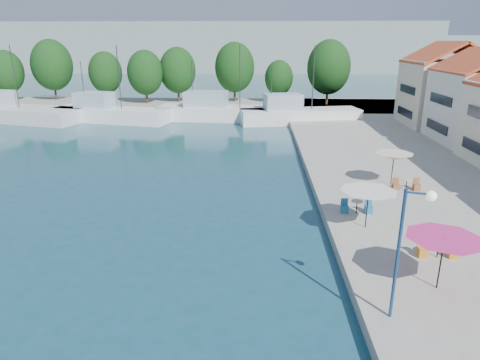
{
  "coord_description": "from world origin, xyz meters",
  "views": [
    {
      "loc": [
        2.02,
        -1.12,
        10.33
      ],
      "look_at": [
        0.88,
        26.0,
        1.44
      ],
      "focal_mm": 32.0,
      "sensor_mm": 36.0,
      "label": 1
    }
  ],
  "objects_px": {
    "trawler_01": "(4,112)",
    "umbrella_cream": "(394,157)",
    "trawler_03": "(223,112)",
    "street_lamp": "(411,232)",
    "trawler_02": "(109,113)",
    "umbrella_white": "(368,195)",
    "trawler_04": "(297,115)",
    "umbrella_pink": "(444,244)"
  },
  "relations": [
    {
      "from": "umbrella_white",
      "to": "umbrella_cream",
      "type": "relative_size",
      "value": 1.16
    },
    {
      "from": "umbrella_pink",
      "to": "street_lamp",
      "type": "height_order",
      "value": "street_lamp"
    },
    {
      "from": "trawler_02",
      "to": "trawler_04",
      "type": "bearing_deg",
      "value": 13.0
    },
    {
      "from": "umbrella_cream",
      "to": "street_lamp",
      "type": "relative_size",
      "value": 0.53
    },
    {
      "from": "umbrella_pink",
      "to": "umbrella_cream",
      "type": "bearing_deg",
      "value": 81.47
    },
    {
      "from": "trawler_01",
      "to": "street_lamp",
      "type": "xyz_separation_m",
      "value": [
        39.95,
        -43.22,
        3.02
      ]
    },
    {
      "from": "umbrella_cream",
      "to": "umbrella_pink",
      "type": "bearing_deg",
      "value": -98.53
    },
    {
      "from": "umbrella_cream",
      "to": "trawler_03",
      "type": "bearing_deg",
      "value": 116.43
    },
    {
      "from": "trawler_03",
      "to": "umbrella_cream",
      "type": "xyz_separation_m",
      "value": [
        14.24,
        -28.64,
        1.57
      ]
    },
    {
      "from": "trawler_03",
      "to": "trawler_04",
      "type": "height_order",
      "value": "same"
    },
    {
      "from": "trawler_04",
      "to": "umbrella_pink",
      "type": "relative_size",
      "value": 5.21
    },
    {
      "from": "trawler_01",
      "to": "trawler_02",
      "type": "height_order",
      "value": "same"
    },
    {
      "from": "trawler_04",
      "to": "street_lamp",
      "type": "bearing_deg",
      "value": -100.33
    },
    {
      "from": "trawler_02",
      "to": "street_lamp",
      "type": "bearing_deg",
      "value": -46.1
    },
    {
      "from": "umbrella_cream",
      "to": "street_lamp",
      "type": "distance_m",
      "value": 16.17
    },
    {
      "from": "umbrella_white",
      "to": "umbrella_cream",
      "type": "distance_m",
      "value": 8.26
    },
    {
      "from": "umbrella_white",
      "to": "street_lamp",
      "type": "bearing_deg",
      "value": -94.66
    },
    {
      "from": "umbrella_cream",
      "to": "umbrella_white",
      "type": "bearing_deg",
      "value": -115.39
    },
    {
      "from": "trawler_03",
      "to": "street_lamp",
      "type": "distance_m",
      "value": 45.41
    },
    {
      "from": "trawler_02",
      "to": "trawler_03",
      "type": "distance_m",
      "value": 15.19
    },
    {
      "from": "trawler_01",
      "to": "umbrella_cream",
      "type": "distance_m",
      "value": 52.13
    },
    {
      "from": "trawler_01",
      "to": "umbrella_pink",
      "type": "relative_size",
      "value": 7.44
    },
    {
      "from": "trawler_03",
      "to": "umbrella_pink",
      "type": "height_order",
      "value": "trawler_03"
    },
    {
      "from": "trawler_03",
      "to": "street_lamp",
      "type": "bearing_deg",
      "value": -72.79
    },
    {
      "from": "umbrella_cream",
      "to": "trawler_02",
      "type": "bearing_deg",
      "value": 137.55
    },
    {
      "from": "umbrella_pink",
      "to": "street_lamp",
      "type": "xyz_separation_m",
      "value": [
        -2.19,
        -2.13,
        1.47
      ]
    },
    {
      "from": "trawler_01",
      "to": "umbrella_pink",
      "type": "distance_m",
      "value": 58.87
    },
    {
      "from": "trawler_04",
      "to": "umbrella_white",
      "type": "xyz_separation_m",
      "value": [
        0.86,
        -34.18,
        1.41
      ]
    },
    {
      "from": "trawler_04",
      "to": "street_lamp",
      "type": "distance_m",
      "value": 42.37
    },
    {
      "from": "umbrella_pink",
      "to": "trawler_04",
      "type": "bearing_deg",
      "value": 93.4
    },
    {
      "from": "umbrella_pink",
      "to": "trawler_02",
      "type": "bearing_deg",
      "value": 124.16
    },
    {
      "from": "trawler_04",
      "to": "umbrella_pink",
      "type": "xyz_separation_m",
      "value": [
        2.38,
        -40.13,
        1.55
      ]
    },
    {
      "from": "umbrella_white",
      "to": "trawler_03",
      "type": "bearing_deg",
      "value": 106.5
    },
    {
      "from": "trawler_02",
      "to": "umbrella_white",
      "type": "relative_size",
      "value": 5.24
    },
    {
      "from": "trawler_01",
      "to": "umbrella_white",
      "type": "xyz_separation_m",
      "value": [
        40.61,
        -35.14,
        1.41
      ]
    },
    {
      "from": "trawler_03",
      "to": "umbrella_white",
      "type": "relative_size",
      "value": 6.09
    },
    {
      "from": "umbrella_pink",
      "to": "umbrella_cream",
      "type": "distance_m",
      "value": 13.57
    },
    {
      "from": "trawler_01",
      "to": "umbrella_white",
      "type": "height_order",
      "value": "trawler_01"
    },
    {
      "from": "trawler_03",
      "to": "trawler_04",
      "type": "distance_m",
      "value": 10.03
    },
    {
      "from": "trawler_02",
      "to": "trawler_03",
      "type": "bearing_deg",
      "value": 20.11
    },
    {
      "from": "trawler_02",
      "to": "trawler_03",
      "type": "height_order",
      "value": "same"
    },
    {
      "from": "trawler_01",
      "to": "umbrella_pink",
      "type": "xyz_separation_m",
      "value": [
        42.14,
        -41.09,
        1.55
      ]
    }
  ]
}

